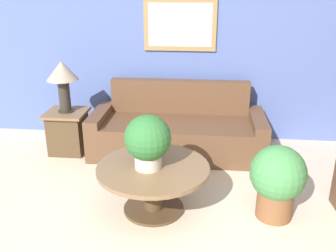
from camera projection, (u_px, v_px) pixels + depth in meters
wall_back at (206, 45)px, 4.99m from camera, size 6.79×0.09×2.60m
couch_main at (178, 131)px, 4.85m from camera, size 2.20×0.89×0.88m
coffee_table at (153, 178)px, 3.56m from camera, size 1.07×1.07×0.47m
side_table at (68, 131)px, 4.86m from camera, size 0.51×0.51×0.55m
table_lamp at (62, 76)px, 4.59m from camera, size 0.39×0.39×0.65m
potted_plant_on_table at (148, 140)px, 3.39m from camera, size 0.43×0.43×0.51m
potted_plant_floor at (277, 179)px, 3.43m from camera, size 0.52×0.52×0.72m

